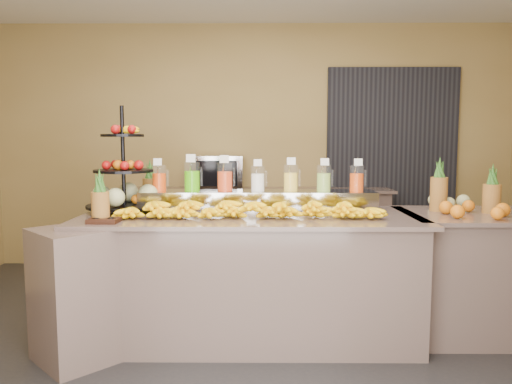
{
  "coord_description": "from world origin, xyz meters",
  "views": [
    {
      "loc": [
        0.07,
        -3.34,
        1.49
      ],
      "look_at": [
        0.04,
        0.3,
        1.1
      ],
      "focal_mm": 35.0,
      "sensor_mm": 36.0,
      "label": 1
    }
  ],
  "objects_px": {
    "right_fruit_pile": "(468,203)",
    "banana_heap": "(251,207)",
    "fruit_stand": "(128,185)",
    "oven_warmer": "(218,172)",
    "pitcher_tray": "(258,200)",
    "condiment_caddy": "(104,220)"
  },
  "relations": [
    {
      "from": "right_fruit_pile",
      "to": "banana_heap",
      "type": "bearing_deg",
      "value": -174.59
    },
    {
      "from": "fruit_stand",
      "to": "right_fruit_pile",
      "type": "xyz_separation_m",
      "value": [
        2.57,
        -0.11,
        -0.13
      ]
    },
    {
      "from": "banana_heap",
      "to": "fruit_stand",
      "type": "relative_size",
      "value": 2.4
    },
    {
      "from": "fruit_stand",
      "to": "oven_warmer",
      "type": "xyz_separation_m",
      "value": [
        0.54,
        1.78,
        -0.02
      ]
    },
    {
      "from": "pitcher_tray",
      "to": "right_fruit_pile",
      "type": "distance_m",
      "value": 1.58
    },
    {
      "from": "right_fruit_pile",
      "to": "pitcher_tray",
      "type": "bearing_deg",
      "value": 172.16
    },
    {
      "from": "pitcher_tray",
      "to": "oven_warmer",
      "type": "bearing_deg",
      "value": 105.17
    },
    {
      "from": "fruit_stand",
      "to": "right_fruit_pile",
      "type": "height_order",
      "value": "fruit_stand"
    },
    {
      "from": "banana_heap",
      "to": "condiment_caddy",
      "type": "height_order",
      "value": "banana_heap"
    },
    {
      "from": "oven_warmer",
      "to": "banana_heap",
      "type": "bearing_deg",
      "value": -78.91
    },
    {
      "from": "banana_heap",
      "to": "condiment_caddy",
      "type": "distance_m",
      "value": 1.02
    },
    {
      "from": "pitcher_tray",
      "to": "banana_heap",
      "type": "bearing_deg",
      "value": -97.03
    },
    {
      "from": "condiment_caddy",
      "to": "banana_heap",
      "type": "bearing_deg",
      "value": 14.41
    },
    {
      "from": "pitcher_tray",
      "to": "banana_heap",
      "type": "xyz_separation_m",
      "value": [
        -0.05,
        -0.37,
        -0.0
      ]
    },
    {
      "from": "banana_heap",
      "to": "oven_warmer",
      "type": "height_order",
      "value": "oven_warmer"
    },
    {
      "from": "pitcher_tray",
      "to": "fruit_stand",
      "type": "height_order",
      "value": "fruit_stand"
    },
    {
      "from": "pitcher_tray",
      "to": "banana_heap",
      "type": "relative_size",
      "value": 0.95
    },
    {
      "from": "pitcher_tray",
      "to": "oven_warmer",
      "type": "height_order",
      "value": "oven_warmer"
    },
    {
      "from": "condiment_caddy",
      "to": "right_fruit_pile",
      "type": "height_order",
      "value": "right_fruit_pile"
    },
    {
      "from": "condiment_caddy",
      "to": "oven_warmer",
      "type": "relative_size",
      "value": 0.36
    },
    {
      "from": "banana_heap",
      "to": "condiment_caddy",
      "type": "xyz_separation_m",
      "value": [
        -0.99,
        -0.25,
        -0.06
      ]
    },
    {
      "from": "fruit_stand",
      "to": "banana_heap",
      "type": "bearing_deg",
      "value": -30.6
    }
  ]
}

